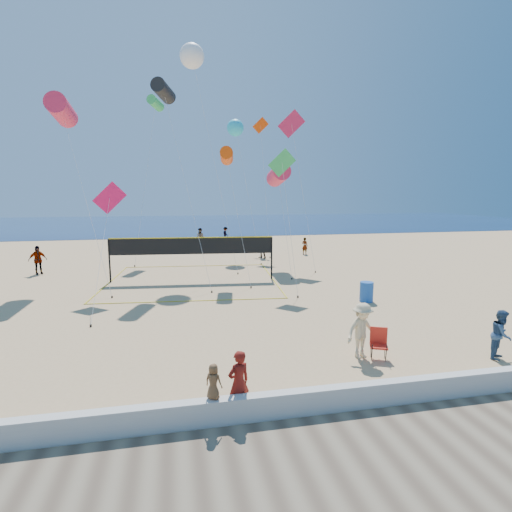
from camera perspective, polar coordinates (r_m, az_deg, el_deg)
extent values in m
plane|color=tan|center=(12.81, 0.79, -15.08)|extent=(120.00, 120.00, 0.00)
cube|color=#10244E|center=(73.65, -9.90, 4.67)|extent=(140.00, 50.00, 0.03)
cube|color=beige|center=(10.07, 4.79, -20.25)|extent=(32.00, 0.30, 0.60)
cube|color=#74654F|center=(8.64, 9.07, -28.09)|extent=(32.00, 3.60, 0.03)
imported|color=maroon|center=(9.87, -2.48, -17.65)|extent=(0.68, 0.58, 1.58)
imported|color=brown|center=(9.48, -6.10, -17.40)|extent=(0.48, 0.44, 0.82)
imported|color=navy|center=(15.04, 31.64, -9.52)|extent=(0.98, 0.94, 1.59)
imported|color=beige|center=(13.36, 14.90, -10.23)|extent=(1.29, 0.93, 1.79)
imported|color=gray|center=(29.68, -28.73, -0.51)|extent=(1.18, 0.91, 1.87)
imported|color=gray|center=(32.58, 0.93, 1.23)|extent=(1.39, 1.62, 1.76)
imported|color=gray|center=(34.96, 6.98, 1.45)|extent=(0.63, 0.63, 1.48)
imported|color=gray|center=(39.44, -7.90, 2.58)|extent=(1.05, 0.89, 1.91)
imported|color=gray|center=(45.52, -4.38, 3.21)|extent=(0.79, 1.08, 1.50)
cube|color=red|center=(13.49, 17.13, -12.21)|extent=(0.69, 0.66, 0.06)
cube|color=red|center=(13.59, 17.11, -10.75)|extent=(0.51, 0.26, 0.53)
cylinder|color=black|center=(13.36, 16.22, -13.28)|extent=(0.13, 0.26, 0.69)
cylinder|color=black|center=(13.72, 16.11, -12.67)|extent=(0.13, 0.26, 0.69)
cylinder|color=black|center=(13.40, 18.09, -13.30)|extent=(0.13, 0.26, 0.69)
cylinder|color=black|center=(13.76, 17.93, -12.70)|extent=(0.13, 0.26, 0.69)
cylinder|color=#1A4FA9|center=(20.24, 15.51, -4.94)|extent=(0.71, 0.71, 0.97)
cylinder|color=black|center=(25.08, -20.20, -0.66)|extent=(0.10, 0.10, 2.58)
cylinder|color=black|center=(24.63, 2.24, -0.29)|extent=(0.10, 0.10, 2.58)
cube|color=black|center=(24.26, -9.13, 1.40)|extent=(9.64, 0.93, 0.97)
cube|color=gold|center=(24.20, -9.16, 2.61)|extent=(9.64, 0.94, 0.06)
cube|color=gold|center=(19.92, -9.60, -6.38)|extent=(9.84, 0.98, 0.02)
cube|color=gold|center=(29.36, -8.61, -1.43)|extent=(9.84, 0.98, 0.02)
cylinder|color=#DC264A|center=(27.67, -26.02, 18.19)|extent=(1.25, 2.97, 1.62)
cylinder|color=silver|center=(24.06, -23.26, 7.85)|extent=(3.12, 5.85, 10.06)
cylinder|color=black|center=(21.54, -19.88, -5.52)|extent=(0.08, 0.08, 0.10)
cylinder|color=black|center=(26.68, -13.08, 21.98)|extent=(1.52, 2.30, 1.16)
cylinder|color=silver|center=(23.37, -9.96, 9.96)|extent=(2.23, 5.25, 11.31)
cylinder|color=black|center=(21.45, -6.33, -5.09)|extent=(0.08, 0.08, 0.10)
cylinder|color=#EC4507|center=(25.15, -4.22, 14.08)|extent=(1.05, 1.96, 1.02)
cylinder|color=silver|center=(23.42, -2.55, 5.36)|extent=(0.83, 3.50, 7.46)
cylinder|color=black|center=(22.34, -0.72, -4.47)|extent=(0.08, 0.08, 0.10)
cube|color=#EF145A|center=(22.25, -20.17, 7.80)|extent=(1.72, 0.23, 1.70)
cylinder|color=silver|center=(19.54, -21.21, 0.39)|extent=(0.16, 5.87, 4.96)
cylinder|color=black|center=(17.27, -22.54, -9.18)|extent=(0.08, 0.08, 0.10)
cube|color=green|center=(22.83, 3.74, 13.15)|extent=(1.59, 0.27, 1.57)
cylinder|color=silver|center=(21.33, 4.82, 4.21)|extent=(0.04, 3.16, 6.87)
cylinder|color=black|center=(20.42, 6.00, -5.80)|extent=(0.08, 0.08, 0.10)
cube|color=#C9214C|center=(31.59, 5.09, 18.31)|extent=(2.08, 0.37, 2.07)
cylinder|color=silver|center=(28.80, 6.70, 8.85)|extent=(0.30, 5.05, 10.36)
cylinder|color=black|center=(26.97, 8.49, -2.26)|extent=(0.08, 0.08, 0.10)
sphere|color=white|center=(31.67, -9.14, 26.37)|extent=(2.26, 2.26, 1.72)
cylinder|color=silver|center=(27.98, -6.00, 13.36)|extent=(2.41, 4.81, 14.75)
cylinder|color=black|center=(26.18, -2.59, -2.50)|extent=(0.08, 0.08, 0.10)
sphere|color=#27C0E0|center=(36.27, -2.97, 17.83)|extent=(1.80, 1.80, 1.44)
cylinder|color=silver|center=(32.53, -1.25, 9.30)|extent=(0.80, 6.83, 10.83)
cylinder|color=black|center=(29.72, 0.74, -1.13)|extent=(0.08, 0.08, 0.10)
cylinder|color=green|center=(36.69, -14.16, 20.41)|extent=(1.43, 2.09, 1.05)
cylinder|color=silver|center=(32.84, -15.46, 10.60)|extent=(1.73, 6.28, 12.67)
cylinder|color=black|center=(30.20, -16.93, -1.36)|extent=(0.08, 0.08, 0.10)
cube|color=#EC4507|center=(36.76, 0.66, 18.16)|extent=(1.44, 0.25, 1.43)
cylinder|color=silver|center=(34.35, 1.32, 9.51)|extent=(0.08, 3.95, 11.10)
cylinder|color=black|center=(32.84, 2.02, -0.18)|extent=(0.08, 0.08, 0.10)
cylinder|color=#DC264A|center=(29.15, 3.20, 11.48)|extent=(1.43, 3.05, 1.63)
cylinder|color=silver|center=(26.68, 4.10, 4.74)|extent=(0.46, 5.09, 6.50)
cylinder|color=black|center=(24.66, 5.14, -3.24)|extent=(0.08, 0.08, 0.10)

